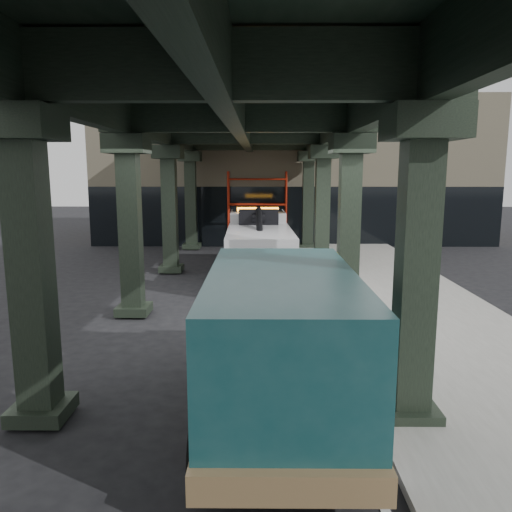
{
  "coord_description": "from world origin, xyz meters",
  "views": [
    {
      "loc": [
        0.19,
        -11.6,
        4.06
      ],
      "look_at": [
        0.06,
        2.08,
        1.7
      ],
      "focal_mm": 35.0,
      "sensor_mm": 36.0,
      "label": 1
    }
  ],
  "objects": [
    {
      "name": "ground",
      "position": [
        0.0,
        0.0,
        0.0
      ],
      "size": [
        90.0,
        90.0,
        0.0
      ],
      "primitive_type": "plane",
      "color": "black",
      "rests_on": "ground"
    },
    {
      "name": "sidewalk",
      "position": [
        4.5,
        2.0,
        0.07
      ],
      "size": [
        5.0,
        40.0,
        0.15
      ],
      "primitive_type": "cube",
      "color": "gray",
      "rests_on": "ground"
    },
    {
      "name": "lane_stripe",
      "position": [
        1.7,
        2.0,
        0.01
      ],
      "size": [
        0.12,
        38.0,
        0.01
      ],
      "primitive_type": "cube",
      "color": "silver",
      "rests_on": "ground"
    },
    {
      "name": "viaduct",
      "position": [
        -0.4,
        2.0,
        5.46
      ],
      "size": [
        7.4,
        32.0,
        6.4
      ],
      "color": "black",
      "rests_on": "ground"
    },
    {
      "name": "building",
      "position": [
        2.0,
        20.0,
        4.0
      ],
      "size": [
        22.0,
        10.0,
        8.0
      ],
      "primitive_type": "cube",
      "color": "#C6B793",
      "rests_on": "ground"
    },
    {
      "name": "scaffolding",
      "position": [
        0.0,
        14.64,
        2.11
      ],
      "size": [
        3.08,
        0.88,
        4.0
      ],
      "color": "#B4220E",
      "rests_on": "ground"
    },
    {
      "name": "tow_truck",
      "position": [
        0.11,
        7.5,
        1.3
      ],
      "size": [
        2.62,
        8.19,
        2.66
      ],
      "rotation": [
        0.0,
        0.0,
        0.03
      ],
      "color": "black",
      "rests_on": "ground"
    },
    {
      "name": "towed_van",
      "position": [
        0.52,
        -3.76,
        1.35
      ],
      "size": [
        2.51,
        6.19,
        2.5
      ],
      "rotation": [
        0.0,
        0.0,
        0.0
      ],
      "color": "#123D40",
      "rests_on": "ground"
    }
  ]
}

